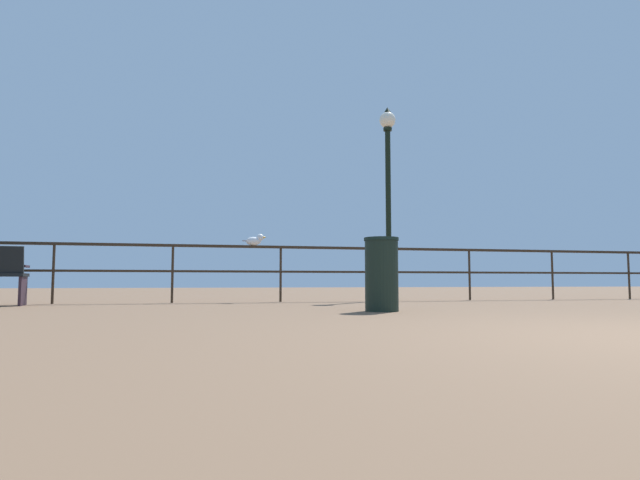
# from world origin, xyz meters

# --- Properties ---
(pier_railing) EXTENTS (19.29, 0.05, 1.03)m
(pier_railing) POSITION_xyz_m (0.00, 7.17, 0.76)
(pier_railing) COLOR #302216
(pier_railing) RESTS_ON ground_plane
(lamppost_center) EXTENTS (0.33, 0.33, 3.92)m
(lamppost_center) POSITION_xyz_m (0.30, 7.43, 2.33)
(lamppost_center) COLOR black
(lamppost_center) RESTS_ON ground_plane
(seagull_on_rail) EXTENTS (0.43, 0.25, 0.21)m
(seagull_on_rail) POSITION_xyz_m (-2.41, 7.16, 1.13)
(seagull_on_rail) COLOR white
(seagull_on_rail) RESTS_ON pier_railing
(trash_bin) EXTENTS (0.44, 0.44, 0.93)m
(trash_bin) POSITION_xyz_m (-1.19, 3.82, 0.47)
(trash_bin) COLOR black
(trash_bin) RESTS_ON ground_plane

